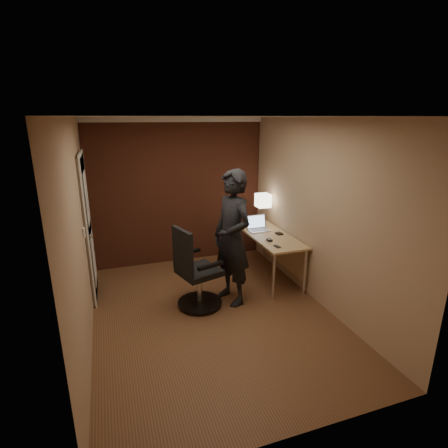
{
  "coord_description": "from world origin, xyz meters",
  "views": [
    {
      "loc": [
        -1.17,
        -3.92,
        2.49
      ],
      "look_at": [
        0.35,
        0.55,
        1.05
      ],
      "focal_mm": 28.0,
      "sensor_mm": 36.0,
      "label": 1
    }
  ],
  "objects": [
    {
      "name": "desk_lamp",
      "position": [
        1.3,
        1.3,
        1.15
      ],
      "size": [
        0.22,
        0.22,
        0.54
      ],
      "color": "silver",
      "rests_on": "desk"
    },
    {
      "name": "wallet",
      "position": [
        1.33,
        0.74,
        0.74
      ],
      "size": [
        0.1,
        0.12,
        0.02
      ],
      "primitive_type": "cube",
      "rotation": [
        0.0,
        0.0,
        0.09
      ],
      "color": "black",
      "rests_on": "desk"
    },
    {
      "name": "office_chair",
      "position": [
        -0.17,
        0.24,
        0.5
      ],
      "size": [
        0.63,
        0.7,
        1.12
      ],
      "color": "black",
      "rests_on": "ground"
    },
    {
      "name": "mouse",
      "position": [
        1.05,
        0.51,
        0.75
      ],
      "size": [
        0.06,
        0.1,
        0.03
      ],
      "primitive_type": "cube",
      "rotation": [
        0.0,
        0.0,
        0.04
      ],
      "color": "black",
      "rests_on": "desk"
    },
    {
      "name": "desk",
      "position": [
        1.25,
        0.78,
        0.6
      ],
      "size": [
        0.6,
        1.5,
        0.73
      ],
      "color": "#D3B47A",
      "rests_on": "ground"
    },
    {
      "name": "room",
      "position": [
        -0.27,
        1.54,
        1.37
      ],
      "size": [
        4.0,
        4.0,
        4.0
      ],
      "color": "brown",
      "rests_on": "ground"
    },
    {
      "name": "laptop",
      "position": [
        1.1,
        1.06,
        0.79
      ],
      "size": [
        0.33,
        0.26,
        0.23
      ],
      "color": "silver",
      "rests_on": "desk"
    },
    {
      "name": "person",
      "position": [
        0.37,
        0.26,
        0.93
      ],
      "size": [
        0.62,
        0.78,
        1.86
      ],
      "primitive_type": "imported",
      "rotation": [
        0.0,
        0.0,
        -1.28
      ],
      "color": "black",
      "rests_on": "ground"
    },
    {
      "name": "phone",
      "position": [
        1.05,
        0.25,
        0.73
      ],
      "size": [
        0.07,
        0.12,
        0.01
      ],
      "primitive_type": "cube",
      "rotation": [
        0.0,
        0.0,
        0.11
      ],
      "color": "black",
      "rests_on": "desk"
    }
  ]
}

